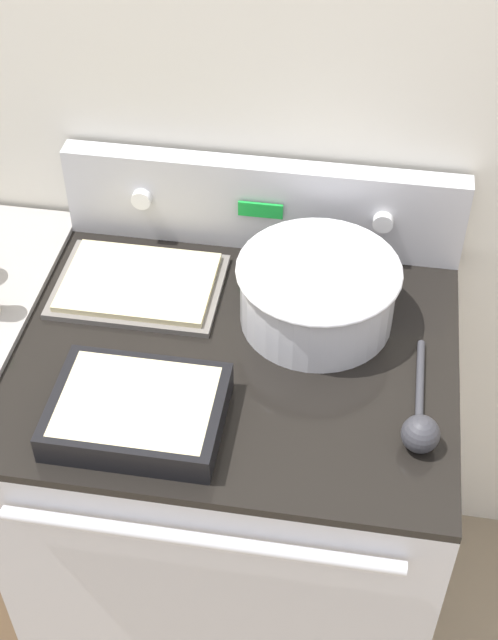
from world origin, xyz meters
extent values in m
cube|color=silver|center=(0.00, 0.72, 1.25)|extent=(8.00, 0.05, 2.50)
cube|color=#BCBCC1|center=(0.00, 0.34, 0.45)|extent=(0.81, 0.68, 0.89)
cube|color=black|center=(0.00, 0.34, 0.90)|extent=(0.81, 0.68, 0.02)
cylinder|color=silver|center=(0.00, -0.02, 0.83)|extent=(0.66, 0.02, 0.02)
cube|color=#BCBCC1|center=(0.00, 0.66, 1.01)|extent=(0.81, 0.05, 0.20)
cylinder|color=white|center=(-0.24, 0.63, 1.02)|extent=(0.04, 0.02, 0.04)
cylinder|color=white|center=(0.24, 0.63, 1.02)|extent=(0.04, 0.02, 0.04)
cube|color=green|center=(0.00, 0.63, 1.02)|extent=(0.09, 0.01, 0.03)
cylinder|color=silver|center=(0.13, 0.45, 0.97)|extent=(0.29, 0.29, 0.13)
torus|color=silver|center=(0.13, 0.45, 1.03)|extent=(0.30, 0.30, 0.01)
cylinder|color=beige|center=(0.13, 0.45, 1.02)|extent=(0.26, 0.26, 0.02)
cube|color=black|center=(-0.13, 0.14, 0.94)|extent=(0.29, 0.22, 0.05)
cube|color=beige|center=(-0.13, 0.14, 0.95)|extent=(0.25, 0.19, 0.03)
cube|color=slate|center=(-0.22, 0.48, 0.92)|extent=(0.32, 0.23, 0.01)
cube|color=beige|center=(-0.22, 0.48, 0.93)|extent=(0.29, 0.21, 0.01)
cylinder|color=#333338|center=(0.33, 0.29, 0.92)|extent=(0.01, 0.24, 0.01)
sphere|color=#333338|center=(0.33, 0.17, 0.94)|extent=(0.06, 0.06, 0.06)
camera|label=1|loc=(0.21, -0.79, 2.07)|focal=50.00mm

